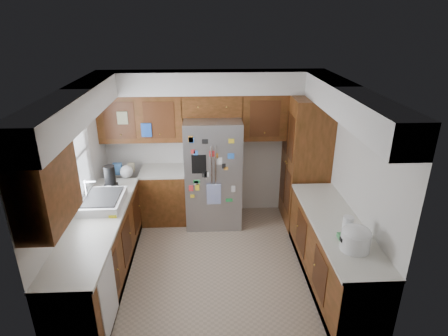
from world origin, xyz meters
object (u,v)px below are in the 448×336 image
Objects in this scene: pantry at (305,162)px; fridge at (213,172)px; rice_cooker at (356,238)px; paper_towel at (347,227)px.

pantry is 1.51m from fridge.
rice_cooker is at bearing -90.01° from pantry.
pantry is at bearing 89.99° from rice_cooker.
fridge is at bearing 177.94° from pantry.
paper_towel is at bearing -53.38° from fridge.
pantry is at bearing -2.06° from fridge.
pantry is 1.96m from paper_towel.
pantry reaches higher than fridge.
rice_cooker is (-0.00, -2.21, -0.01)m from pantry.
pantry is 1.19× the size of fridge.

